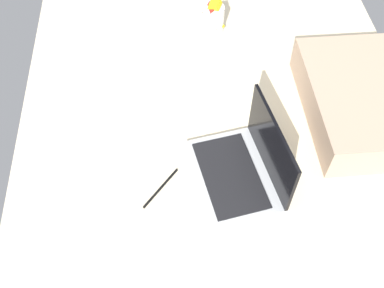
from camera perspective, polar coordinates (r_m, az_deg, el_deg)
bed_mattress at (r=155.60cm, az=4.10°, el=-2.79°), size 180.00×140.00×18.00cm
laptop at (r=139.67cm, az=6.63°, el=-3.03°), size 36.66×28.66×23.00cm
snack_cup at (r=186.74cm, az=2.71°, el=15.88°), size 9.10×9.29×14.22cm
pillow at (r=163.69cm, az=20.80°, el=5.27°), size 52.00×36.00×13.00cm
charger_cable at (r=139.96cm, az=-4.02°, el=-5.65°), size 13.33×11.48×0.60cm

